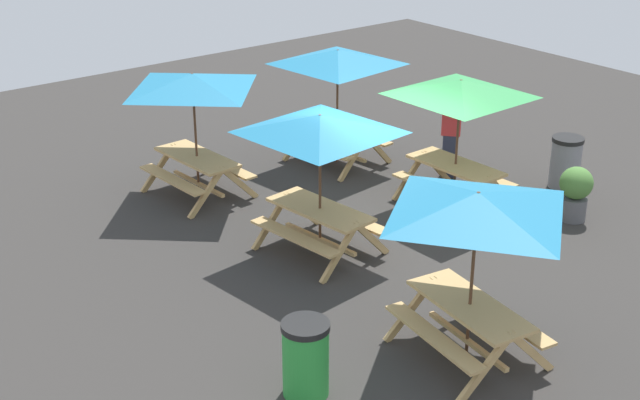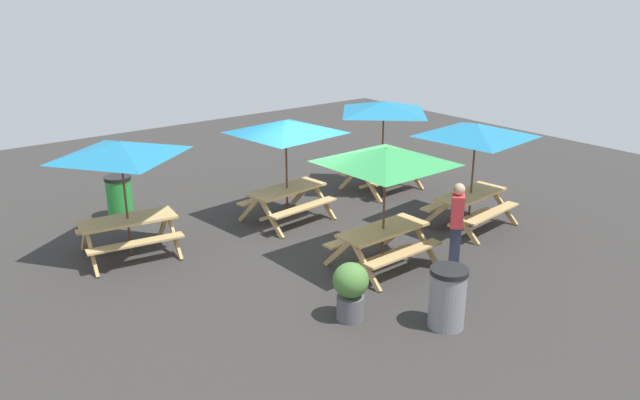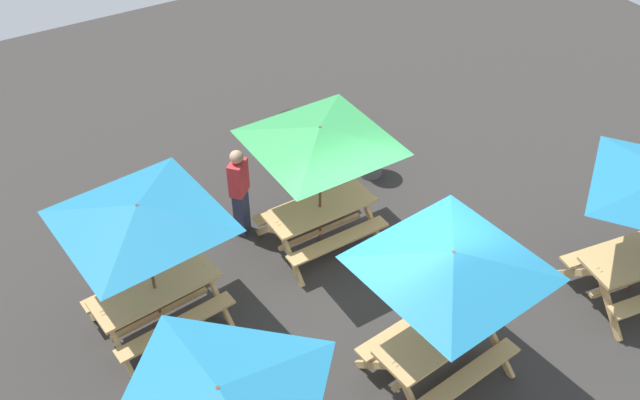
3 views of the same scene
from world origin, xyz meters
name	(u,v)px [view 1 (image 1 of 3)]	position (x,y,z in m)	size (l,w,h in m)	color
ground_plane	(378,231)	(0.00, 0.00, 0.00)	(24.00, 24.00, 0.00)	#33302D
picnic_table_0	(460,97)	(0.03, -1.83, 1.99)	(2.83, 2.83, 2.34)	tan
picnic_table_1	(477,216)	(-3.51, 1.58, 1.99)	(2.27, 2.27, 2.34)	tan
picnic_table_2	(320,134)	(0.01, 1.24, 1.99)	(2.81, 2.81, 2.34)	tan
picnic_table_3	(193,91)	(3.21, 1.56, 1.99)	(2.11, 2.11, 2.34)	tan
picnic_table_4	(338,66)	(2.95, -1.50, 1.99)	(2.81, 2.81, 2.34)	tan
trash_bin_gray	(566,162)	(-0.69, -4.04, 0.49)	(0.59, 0.59, 0.98)	gray
trash_bin_green	(306,358)	(-2.87, 3.72, 0.49)	(0.59, 0.59, 0.98)	green
potted_plant_0	(575,191)	(-1.73, -2.96, 0.54)	(0.57, 0.57, 0.96)	#59595B
person_standing	(451,133)	(1.02, -2.73, 0.89)	(0.42, 0.40, 1.67)	#2D334C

